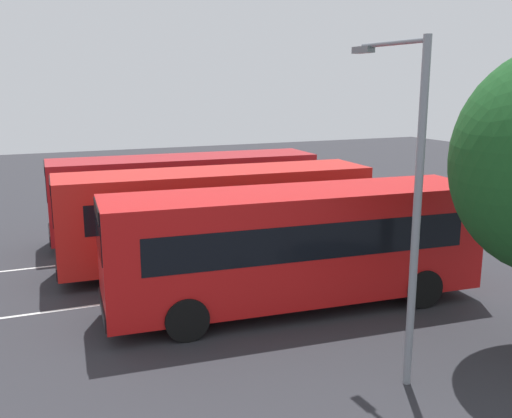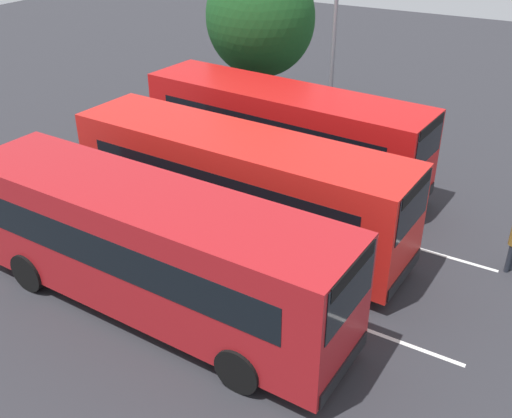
{
  "view_description": "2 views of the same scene",
  "coord_description": "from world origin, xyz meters",
  "px_view_note": "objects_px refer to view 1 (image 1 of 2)",
  "views": [
    {
      "loc": [
        6.83,
        17.45,
        6.04
      ],
      "look_at": [
        -1.3,
        -1.12,
        1.6
      ],
      "focal_mm": 40.08,
      "sensor_mm": 36.0,
      "label": 1
    },
    {
      "loc": [
        8.52,
        -13.23,
        9.52
      ],
      "look_at": [
        1.43,
        -0.58,
        1.43
      ],
      "focal_mm": 41.55,
      "sensor_mm": 36.0,
      "label": 2
    }
  ],
  "objects_px": {
    "bus_center_left": "(216,214)",
    "bus_center_right": "(296,244)",
    "bus_far_left": "(185,193)",
    "street_lamp": "(410,190)"
  },
  "relations": [
    {
      "from": "bus_center_right",
      "to": "bus_far_left",
      "type": "bearing_deg",
      "value": -80.52
    },
    {
      "from": "bus_center_left",
      "to": "street_lamp",
      "type": "bearing_deg",
      "value": 99.67
    },
    {
      "from": "bus_far_left",
      "to": "bus_center_left",
      "type": "bearing_deg",
      "value": 91.62
    },
    {
      "from": "bus_center_right",
      "to": "bus_center_left",
      "type": "bearing_deg",
      "value": -75.32
    },
    {
      "from": "bus_center_left",
      "to": "bus_center_right",
      "type": "bearing_deg",
      "value": 103.2
    },
    {
      "from": "bus_far_left",
      "to": "bus_center_left",
      "type": "distance_m",
      "value": 3.95
    },
    {
      "from": "bus_center_left",
      "to": "street_lamp",
      "type": "xyz_separation_m",
      "value": [
        -0.93,
        8.73,
        2.2
      ]
    },
    {
      "from": "bus_center_left",
      "to": "street_lamp",
      "type": "distance_m",
      "value": 9.05
    },
    {
      "from": "bus_far_left",
      "to": "bus_center_left",
      "type": "xyz_separation_m",
      "value": [
        0.1,
        3.95,
        0.0
      ]
    },
    {
      "from": "bus_far_left",
      "to": "street_lamp",
      "type": "xyz_separation_m",
      "value": [
        -0.83,
        12.68,
        2.2
      ]
    }
  ]
}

